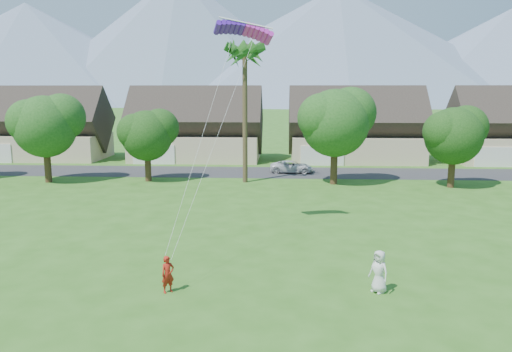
# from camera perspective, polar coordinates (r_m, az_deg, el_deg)

# --- Properties ---
(ground) EXTENTS (500.00, 500.00, 0.00)m
(ground) POSITION_cam_1_polar(r_m,az_deg,el_deg) (18.42, -1.77, -17.23)
(ground) COLOR #2D6019
(ground) RESTS_ON ground
(street) EXTENTS (90.00, 7.00, 0.01)m
(street) POSITION_cam_1_polar(r_m,az_deg,el_deg) (51.05, 1.47, 0.42)
(street) COLOR #2D2D30
(street) RESTS_ON ground
(kite_flyer) EXTENTS (0.68, 0.65, 1.57)m
(kite_flyer) POSITION_cam_1_polar(r_m,az_deg,el_deg) (21.49, -10.05, -11.01)
(kite_flyer) COLOR #A82013
(kite_flyer) RESTS_ON ground
(watcher) EXTENTS (1.03, 1.04, 1.81)m
(watcher) POSITION_cam_1_polar(r_m,az_deg,el_deg) (21.75, 13.87, -10.55)
(watcher) COLOR silver
(watcher) RESTS_ON ground
(parked_car) EXTENTS (4.44, 2.13, 1.22)m
(parked_car) POSITION_cam_1_polar(r_m,az_deg,el_deg) (50.94, 4.11, 1.07)
(parked_car) COLOR silver
(parked_car) RESTS_ON ground
(mountain_ridge) EXTENTS (540.00, 240.00, 70.00)m
(mountain_ridge) POSITION_cam_1_polar(r_m,az_deg,el_deg) (277.26, 5.12, 14.12)
(mountain_ridge) COLOR slate
(mountain_ridge) RESTS_ON ground
(houses_row) EXTENTS (72.75, 8.19, 8.86)m
(houses_row) POSITION_cam_1_polar(r_m,az_deg,el_deg) (59.55, 2.21, 5.10)
(houses_row) COLOR beige
(houses_row) RESTS_ON ground
(tree_row) EXTENTS (62.27, 6.67, 8.45)m
(tree_row) POSITION_cam_1_polar(r_m,az_deg,el_deg) (44.47, -0.21, 5.36)
(tree_row) COLOR #47301C
(tree_row) RESTS_ON ground
(fan_palm) EXTENTS (3.00, 3.00, 13.80)m
(fan_palm) POSITION_cam_1_polar(r_m,az_deg,el_deg) (45.10, -1.30, 14.21)
(fan_palm) COLOR #4C3D26
(fan_palm) RESTS_ON ground
(parafoil_kite) EXTENTS (3.37, 1.35, 0.50)m
(parafoil_kite) POSITION_cam_1_polar(r_m,az_deg,el_deg) (28.87, -1.39, 16.47)
(parafoil_kite) COLOR #4C17B1
(parafoil_kite) RESTS_ON ground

